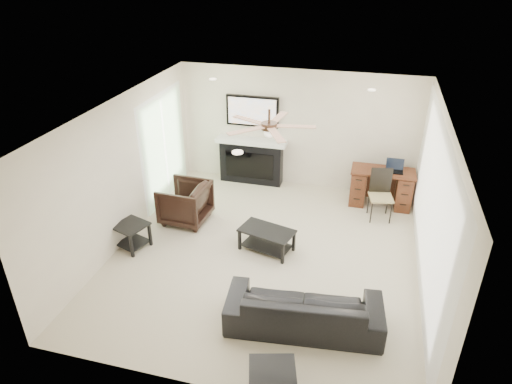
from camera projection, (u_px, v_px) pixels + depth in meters
room_shell at (280, 163)px, 6.94m from camera, size 5.50×5.54×2.52m
sofa at (304, 308)px, 6.11m from camera, size 2.16×1.04×0.61m
armchair at (185, 203)px, 8.49m from camera, size 0.89×0.86×0.77m
coffee_table at (267, 240)px, 7.73m from camera, size 1.00×0.72×0.40m
end_table_left at (132, 236)px, 7.80m from camera, size 0.64×0.64×0.45m
fireplace_unit at (251, 141)px, 9.67m from camera, size 1.52×0.34×1.91m
desk at (381, 188)px, 9.04m from camera, size 1.22×0.56×0.76m
desk_chair at (381, 196)px, 8.52m from camera, size 0.50×0.51×0.97m
laptop at (395, 166)px, 8.74m from camera, size 0.33×0.24×0.23m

